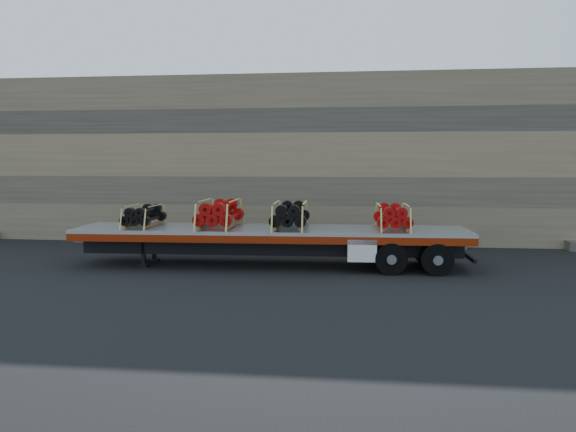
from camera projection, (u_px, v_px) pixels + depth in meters
name	position (u px, v px, depth m)	size (l,w,h in m)	color
ground	(255.00, 266.00, 18.43)	(120.00, 120.00, 0.00)	black
rock_wall	(281.00, 160.00, 24.51)	(44.00, 3.00, 7.00)	#7A6B54
trailer	(271.00, 247.00, 18.35)	(12.68, 2.44, 1.27)	#B9BCC1
bundle_front	(144.00, 216.00, 18.63)	(0.95, 1.90, 0.67)	black
bundle_midfront	(220.00, 214.00, 18.40)	(1.21, 2.41, 0.86)	#A30A08
bundle_midrear	(290.00, 216.00, 18.19)	(1.13, 2.26, 0.80)	black
bundle_rear	(392.00, 217.00, 17.91)	(1.06, 2.13, 0.75)	#A30A08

